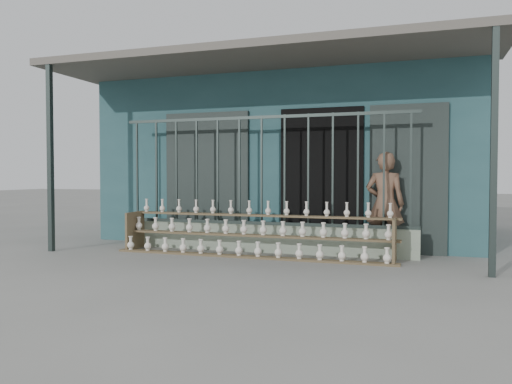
% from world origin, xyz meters
% --- Properties ---
extents(ground, '(60.00, 60.00, 0.00)m').
position_xyz_m(ground, '(0.00, 0.00, 0.00)').
color(ground, slate).
extents(workshop_building, '(7.40, 6.60, 3.21)m').
position_xyz_m(workshop_building, '(0.00, 4.23, 1.62)').
color(workshop_building, '#274F54').
rests_on(workshop_building, ground).
extents(parapet_wall, '(5.00, 0.20, 0.45)m').
position_xyz_m(parapet_wall, '(0.00, 1.30, 0.23)').
color(parapet_wall, '#8F9F89').
rests_on(parapet_wall, ground).
extents(security_fence, '(5.00, 0.04, 1.80)m').
position_xyz_m(security_fence, '(-0.00, 1.30, 1.35)').
color(security_fence, '#283330').
rests_on(security_fence, parapet_wall).
extents(shelf_rack, '(4.50, 0.68, 0.85)m').
position_xyz_m(shelf_rack, '(-0.01, 0.88, 0.36)').
color(shelf_rack, brown).
rests_on(shelf_rack, ground).
extents(elderly_woman, '(0.60, 0.40, 1.63)m').
position_xyz_m(elderly_woman, '(1.96, 1.56, 0.82)').
color(elderly_woman, brown).
rests_on(elderly_woman, ground).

